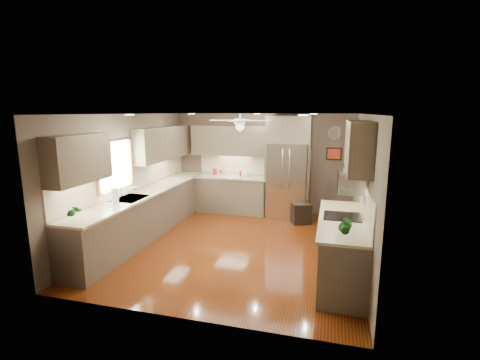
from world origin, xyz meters
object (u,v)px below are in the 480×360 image
at_px(soap_bottle, 134,189).
at_px(bowl, 245,176).
at_px(canister_b, 221,172).
at_px(refrigerator, 288,169).
at_px(paper_towel, 115,196).
at_px(microwave, 352,181).
at_px(canister_a, 215,172).
at_px(canister_c, 228,172).
at_px(canister_d, 241,174).
at_px(potted_plant_left, 73,211).
at_px(potted_plant_right, 346,227).
at_px(stool, 300,213).

distance_m(soap_bottle, bowl, 2.86).
height_order(canister_b, refrigerator, refrigerator).
bearing_deg(paper_towel, microwave, 5.74).
relative_size(canister_a, canister_b, 1.25).
xyz_separation_m(soap_bottle, bowl, (1.71, 2.28, -0.06)).
distance_m(canister_b, paper_towel, 3.34).
bearing_deg(refrigerator, canister_c, 178.29).
relative_size(canister_a, canister_c, 0.85).
relative_size(canister_c, paper_towel, 0.62).
distance_m(canister_a, canister_d, 0.71).
bearing_deg(canister_d, microwave, -47.83).
distance_m(canister_c, refrigerator, 1.54).
xyz_separation_m(canister_c, bowl, (0.47, -0.03, -0.06)).
distance_m(canister_a, paper_towel, 3.29).
height_order(refrigerator, paper_towel, refrigerator).
relative_size(soap_bottle, refrigerator, 0.08).
relative_size(canister_d, soap_bottle, 0.70).
bearing_deg(soap_bottle, microwave, -6.05).
xyz_separation_m(canister_c, canister_d, (0.35, 0.02, -0.03)).
height_order(canister_a, canister_c, canister_c).
bearing_deg(paper_towel, canister_a, 76.83).
relative_size(refrigerator, microwave, 4.45).
xyz_separation_m(potted_plant_left, potted_plant_right, (3.86, 0.29, 0.01)).
bearing_deg(canister_d, potted_plant_left, -109.02).
bearing_deg(canister_a, canister_d, -2.66).
bearing_deg(potted_plant_left, canister_b, 77.85).
bearing_deg(microwave, canister_b, 137.37).
distance_m(microwave, stool, 2.78).
xyz_separation_m(potted_plant_left, bowl, (1.57, 4.16, -0.14)).
relative_size(stool, paper_towel, 1.76).
bearing_deg(potted_plant_right, canister_d, 121.45).
xyz_separation_m(canister_b, canister_c, (0.19, -0.05, 0.02)).
relative_size(canister_d, bowl, 0.56).
height_order(canister_a, canister_b, canister_a).
relative_size(soap_bottle, microwave, 0.34).
xyz_separation_m(canister_d, potted_plant_left, (-1.45, -4.22, 0.10)).
bearing_deg(canister_b, canister_a, -179.50).
relative_size(canister_c, potted_plant_left, 0.58).
height_order(canister_b, potted_plant_right, potted_plant_right).
distance_m(potted_plant_left, stool, 4.88).
height_order(canister_c, soap_bottle, same).
relative_size(potted_plant_left, stool, 0.60).
distance_m(potted_plant_left, bowl, 4.45).
relative_size(soap_bottle, bowl, 0.80).
bearing_deg(stool, refrigerator, 131.82).
height_order(canister_b, canister_c, canister_c).
distance_m(canister_b, soap_bottle, 2.59).
height_order(potted_plant_left, stool, potted_plant_left).
bearing_deg(canister_b, canister_d, -3.70).
relative_size(canister_b, soap_bottle, 0.70).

